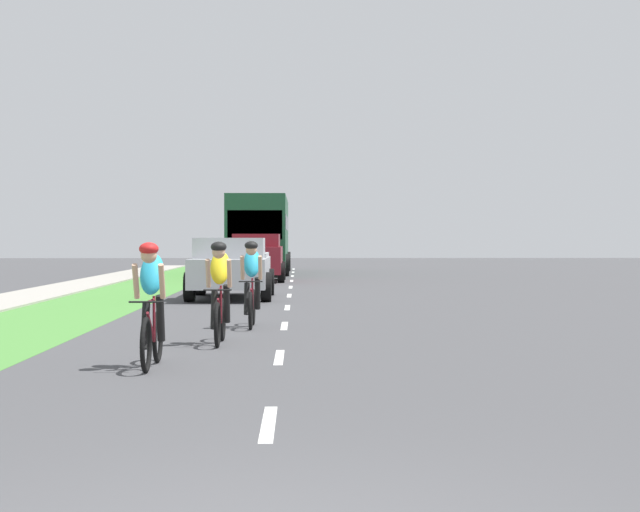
{
  "coord_description": "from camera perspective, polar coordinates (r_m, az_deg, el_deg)",
  "views": [
    {
      "loc": [
        0.26,
        -5.49,
        1.63
      ],
      "look_at": [
        0.72,
        16.53,
        1.25
      ],
      "focal_mm": 58.52,
      "sensor_mm": 36.0,
      "label": 1
    }
  ],
  "objects": [
    {
      "name": "cyclist_trailing",
      "position": [
        16.04,
        -5.5,
        -1.95
      ],
      "size": [
        0.42,
        1.72,
        1.58
      ],
      "color": "black",
      "rests_on": "ground_plane"
    },
    {
      "name": "bus_dark_green",
      "position": [
        48.45,
        -3.3,
        1.39
      ],
      "size": [
        2.78,
        11.6,
        3.48
      ],
      "color": "#194C2D",
      "rests_on": "ground_plane"
    },
    {
      "name": "ground_plane",
      "position": [
        25.54,
        -1.77,
        -2.68
      ],
      "size": [
        120.0,
        120.0,
        0.0
      ],
      "primitive_type": "plane",
      "color": "#424244"
    },
    {
      "name": "cyclist_lead",
      "position": [
        13.23,
        -9.2,
        -2.58
      ],
      "size": [
        0.42,
        1.72,
        1.58
      ],
      "color": "black",
      "rests_on": "ground_plane"
    },
    {
      "name": "pickup_silver",
      "position": [
        28.17,
        -4.87,
        -0.66
      ],
      "size": [
        2.22,
        5.1,
        1.64
      ],
      "color": "#A5A8AD",
      "rests_on": "ground_plane"
    },
    {
      "name": "cyclist_distant",
      "position": [
        19.02,
        -3.75,
        -1.49
      ],
      "size": [
        0.42,
        1.72,
        1.58
      ],
      "color": "black",
      "rests_on": "ground_plane"
    },
    {
      "name": "lane_markings_center",
      "position": [
        29.53,
        -1.69,
        -2.18
      ],
      "size": [
        0.12,
        52.71,
        0.01
      ],
      "color": "white",
      "rests_on": "ground_plane"
    },
    {
      "name": "suv_maroon",
      "position": [
        39.56,
        -3.48,
        -0.01
      ],
      "size": [
        2.15,
        4.7,
        1.79
      ],
      "color": "maroon",
      "rests_on": "ground_plane"
    },
    {
      "name": "grass_verge",
      "position": [
        26.04,
        -12.47,
        -2.62
      ],
      "size": [
        2.87,
        70.0,
        0.01
      ],
      "primitive_type": "cube",
      "color": "#478438",
      "rests_on": "ground_plane"
    }
  ]
}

